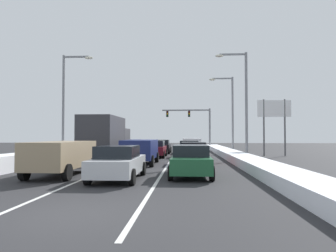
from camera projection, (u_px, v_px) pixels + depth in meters
name	position (u px, v px, depth m)	size (l,w,h in m)	color
ground_plane	(148.00, 161.00, 23.52)	(120.00, 120.00, 0.00)	#28282B
lane_stripe_between_right_lane_and_center_lane	(172.00, 157.00, 27.40)	(0.14, 43.90, 0.01)	silver
lane_stripe_between_center_lane_and_left_lane	(135.00, 157.00, 27.61)	(0.14, 43.90, 0.01)	silver
snow_bank_right_shoulder	(232.00, 155.00, 27.09)	(1.76, 43.90, 0.56)	white
snow_bank_left_shoulder	(78.00, 152.00, 27.94)	(1.52, 43.90, 0.90)	white
sedan_green_right_lane_nearest	(191.00, 160.00, 14.68)	(2.00, 4.50, 1.51)	#1E5633
sedan_red_right_lane_second	(193.00, 153.00, 21.28)	(2.00, 4.50, 1.51)	maroon
sedan_gray_right_lane_third	(189.00, 149.00, 27.94)	(2.00, 4.50, 1.51)	slate
suv_white_right_lane_fourth	(192.00, 144.00, 34.41)	(2.16, 4.90, 1.67)	silver
sedan_silver_center_lane_nearest	(118.00, 162.00, 13.56)	(2.00, 4.50, 1.51)	#B7BABF
suv_navy_center_lane_second	(141.00, 150.00, 20.74)	(2.16, 4.90, 1.67)	navy
sedan_maroon_center_lane_third	(155.00, 149.00, 27.77)	(2.00, 4.50, 1.51)	maroon
sedan_black_center_lane_fourth	(162.00, 146.00, 33.80)	(2.00, 4.50, 1.51)	black
suv_tan_left_lane_nearest	(62.00, 155.00, 14.90)	(2.16, 4.90, 1.67)	#937F60
box_truck_left_lane_second	(106.00, 136.00, 23.17)	(2.53, 7.20, 3.36)	#38383D
sedan_green_left_lane_third	(123.00, 147.00, 31.41)	(2.00, 4.50, 1.51)	#1E5633
sedan_red_left_lane_fourth	(133.00, 145.00, 37.63)	(2.00, 4.50, 1.51)	maroon
traffic_light_gantry	(195.00, 119.00, 47.29)	(7.54, 0.47, 6.20)	slate
street_lamp_right_near	(242.00, 96.00, 25.23)	(2.66, 0.36, 8.91)	gray
street_lamp_right_mid	(229.00, 108.00, 33.18)	(2.66, 0.36, 8.39)	gray
street_lamp_left_mid	(67.00, 97.00, 26.12)	(2.66, 0.36, 8.91)	gray
roadside_sign_right	(274.00, 115.00, 29.46)	(3.20, 0.16, 5.50)	#59595B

